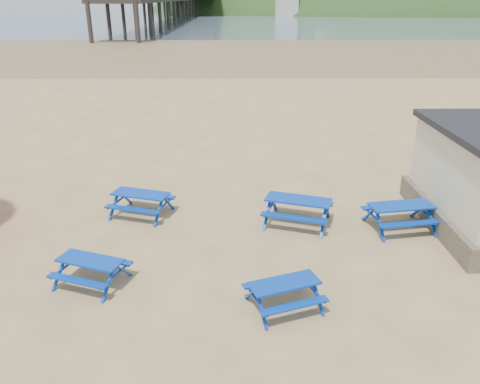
{
  "coord_description": "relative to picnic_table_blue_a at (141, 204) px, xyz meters",
  "views": [
    {
      "loc": [
        0.77,
        -12.04,
        6.66
      ],
      "look_at": [
        0.92,
        1.5,
        1.0
      ],
      "focal_mm": 35.0,
      "sensor_mm": 36.0,
      "label": 1
    }
  ],
  "objects": [
    {
      "name": "ground",
      "position": [
        2.31,
        -1.99,
        -0.39
      ],
      "size": [
        400.0,
        400.0,
        0.0
      ],
      "primitive_type": "plane",
      "color": "tan",
      "rests_on": "ground"
    },
    {
      "name": "wet_sand",
      "position": [
        2.31,
        53.01,
        -0.38
      ],
      "size": [
        400.0,
        400.0,
        0.0
      ],
      "primitive_type": "plane",
      "color": "olive",
      "rests_on": "ground"
    },
    {
      "name": "sea",
      "position": [
        2.31,
        168.01,
        -0.38
      ],
      "size": [
        400.0,
        400.0,
        0.0
      ],
      "primitive_type": "plane",
      "color": "#485A67",
      "rests_on": "ground"
    },
    {
      "name": "picnic_table_blue_a",
      "position": [
        0.0,
        0.0,
        0.0
      ],
      "size": [
        2.21,
        1.97,
        0.77
      ],
      "rotation": [
        0.0,
        0.0,
        -0.3
      ],
      "color": "#0734A3",
      "rests_on": "ground"
    },
    {
      "name": "picnic_table_blue_b",
      "position": [
        5.05,
        -0.71,
        0.04
      ],
      "size": [
        2.43,
        2.18,
        0.85
      ],
      "rotation": [
        0.0,
        0.0,
        -0.32
      ],
      "color": "#0734A3",
      "rests_on": "ground"
    },
    {
      "name": "picnic_table_blue_c",
      "position": [
        8.16,
        -1.11,
        0.02
      ],
      "size": [
        2.16,
        1.85,
        0.81
      ],
      "rotation": [
        0.0,
        0.0,
        0.16
      ],
      "color": "#0734A3",
      "rests_on": "ground"
    },
    {
      "name": "picnic_table_blue_d",
      "position": [
        -0.51,
        -4.01,
        -0.04
      ],
      "size": [
        1.98,
        1.79,
        0.69
      ],
      "rotation": [
        0.0,
        0.0,
        -0.35
      ],
      "color": "#0734A3",
      "rests_on": "ground"
    },
    {
      "name": "picnic_table_blue_e",
      "position": [
        4.2,
        -5.05,
        -0.05
      ],
      "size": [
        1.96,
        1.77,
        0.68
      ],
      "rotation": [
        0.0,
        0.0,
        0.35
      ],
      "color": "#0734A3",
      "rests_on": "ground"
    },
    {
      "name": "pier",
      "position": [
        -15.67,
        176.24,
        5.08
      ],
      "size": [
        24.0,
        220.0,
        39.29
      ],
      "color": "black",
      "rests_on": "ground"
    },
    {
      "name": "headland_town",
      "position": [
        92.31,
        227.69,
        -10.3
      ],
      "size": [
        264.0,
        144.0,
        108.0
      ],
      "color": "#2D4C1E",
      "rests_on": "ground"
    }
  ]
}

